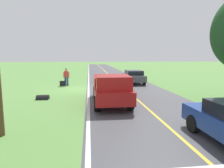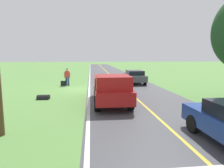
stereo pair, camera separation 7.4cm
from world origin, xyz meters
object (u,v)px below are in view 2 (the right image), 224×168
(suitcase_carried, at_px, (63,83))
(sedan_near_oncoming, at_px, (134,76))
(hitchhiker_walking, at_px, (67,76))
(pickup_truck_passing, at_px, (111,88))

(suitcase_carried, relative_size, sedan_near_oncoming, 0.11)
(hitchhiker_walking, height_order, sedan_near_oncoming, hitchhiker_walking)
(hitchhiker_walking, relative_size, pickup_truck_passing, 0.32)
(pickup_truck_passing, bearing_deg, sedan_near_oncoming, -110.94)
(hitchhiker_walking, bearing_deg, sedan_near_oncoming, -171.77)
(hitchhiker_walking, xyz_separation_m, sedan_near_oncoming, (-7.05, -1.02, -0.23))
(pickup_truck_passing, height_order, sedan_near_oncoming, pickup_truck_passing)
(suitcase_carried, bearing_deg, hitchhiker_walking, 100.86)
(pickup_truck_passing, bearing_deg, hitchhiker_walking, -66.28)
(hitchhiker_walking, xyz_separation_m, suitcase_carried, (0.42, 0.10, -0.73))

